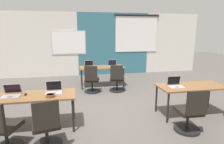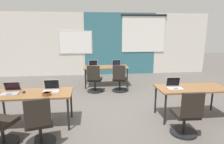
{
  "view_description": "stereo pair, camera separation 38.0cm",
  "coord_description": "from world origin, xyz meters",
  "px_view_note": "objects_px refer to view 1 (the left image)",
  "views": [
    {
      "loc": [
        -0.91,
        -4.39,
        1.96
      ],
      "look_at": [
        0.02,
        0.37,
        0.91
      ],
      "focal_mm": 29.9,
      "sensor_mm": 36.0,
      "label": 1
    },
    {
      "loc": [
        -0.53,
        -4.44,
        1.96
      ],
      "look_at": [
        0.02,
        0.37,
        0.91
      ],
      "focal_mm": 29.9,
      "sensor_mm": 36.0,
      "label": 2
    }
  ],
  "objects_px": {
    "mouse_near_left_end": "(25,94)",
    "chair_near_left_inner": "(47,128)",
    "laptop_far_left": "(89,66)",
    "desk_far_center": "(102,68)",
    "desk_near_left": "(35,98)",
    "desk_near_right": "(192,88)",
    "laptop_near_left_end": "(12,94)",
    "chair_far_right": "(117,80)",
    "chair_near_right_inner": "(190,115)",
    "laptop_near_right_inner": "(175,84)",
    "mouse_far_right": "(120,66)",
    "laptop_near_left_inner": "(54,90)",
    "snack_bowl": "(50,95)",
    "laptop_far_right": "(113,65)",
    "chair_near_left_end": "(2,131)",
    "chair_far_left": "(92,81)"
  },
  "relations": [
    {
      "from": "mouse_near_left_end",
      "to": "mouse_far_right",
      "type": "relative_size",
      "value": 0.92
    },
    {
      "from": "mouse_far_right",
      "to": "desk_far_center",
      "type": "bearing_deg",
      "value": 174.86
    },
    {
      "from": "desk_near_left",
      "to": "desk_far_center",
      "type": "distance_m",
      "value": 3.3
    },
    {
      "from": "laptop_near_left_end",
      "to": "snack_bowl",
      "type": "relative_size",
      "value": 1.9
    },
    {
      "from": "laptop_near_left_inner",
      "to": "snack_bowl",
      "type": "xyz_separation_m",
      "value": [
        -0.04,
        -0.28,
        -0.01
      ]
    },
    {
      "from": "mouse_far_right",
      "to": "laptop_near_right_inner",
      "type": "height_order",
      "value": "laptop_near_right_inner"
    },
    {
      "from": "desk_far_center",
      "to": "laptop_near_left_end",
      "type": "relative_size",
      "value": 4.75
    },
    {
      "from": "desk_near_left",
      "to": "desk_near_right",
      "type": "bearing_deg",
      "value": 0.0
    },
    {
      "from": "mouse_near_left_end",
      "to": "snack_bowl",
      "type": "height_order",
      "value": "snack_bowl"
    },
    {
      "from": "mouse_near_left_end",
      "to": "chair_near_right_inner",
      "type": "distance_m",
      "value": 3.3
    },
    {
      "from": "desk_near_left",
      "to": "desk_far_center",
      "type": "xyz_separation_m",
      "value": [
        1.75,
        2.8,
        0.0
      ]
    },
    {
      "from": "desk_near_left",
      "to": "snack_bowl",
      "type": "xyz_separation_m",
      "value": [
        0.32,
        -0.19,
        0.1
      ]
    },
    {
      "from": "chair_near_left_end",
      "to": "laptop_near_right_inner",
      "type": "distance_m",
      "value": 3.56
    },
    {
      "from": "laptop_near_right_inner",
      "to": "laptop_far_left",
      "type": "height_order",
      "value": "laptop_near_right_inner"
    },
    {
      "from": "desk_near_left",
      "to": "desk_near_right",
      "type": "xyz_separation_m",
      "value": [
        3.5,
        0.0,
        0.0
      ]
    },
    {
      "from": "chair_near_right_inner",
      "to": "desk_near_right",
      "type": "bearing_deg",
      "value": -121.79
    },
    {
      "from": "laptop_near_left_end",
      "to": "laptop_near_right_inner",
      "type": "bearing_deg",
      "value": -1.69
    },
    {
      "from": "laptop_far_right",
      "to": "snack_bowl",
      "type": "xyz_separation_m",
      "value": [
        -1.84,
        -3.02,
        -0.01
      ]
    },
    {
      "from": "desk_far_center",
      "to": "laptop_far_left",
      "type": "xyz_separation_m",
      "value": [
        -0.45,
        0.07,
        0.11
      ]
    },
    {
      "from": "mouse_far_right",
      "to": "chair_near_left_inner",
      "type": "distance_m",
      "value": 4.11
    },
    {
      "from": "chair_near_left_end",
      "to": "mouse_far_right",
      "type": "bearing_deg",
      "value": -111.01
    },
    {
      "from": "desk_far_center",
      "to": "laptop_far_right",
      "type": "relative_size",
      "value": 4.56
    },
    {
      "from": "desk_far_center",
      "to": "laptop_far_right",
      "type": "xyz_separation_m",
      "value": [
        0.41,
        0.03,
        0.11
      ]
    },
    {
      "from": "chair_near_left_end",
      "to": "mouse_far_right",
      "type": "distance_m",
      "value": 4.46
    },
    {
      "from": "laptop_near_left_end",
      "to": "mouse_near_left_end",
      "type": "height_order",
      "value": "laptop_near_left_end"
    },
    {
      "from": "laptop_far_right",
      "to": "mouse_far_right",
      "type": "bearing_deg",
      "value": -23.78
    },
    {
      "from": "chair_near_right_inner",
      "to": "desk_near_left",
      "type": "bearing_deg",
      "value": -12.06
    },
    {
      "from": "laptop_far_left",
      "to": "chair_near_left_inner",
      "type": "bearing_deg",
      "value": -107.31
    },
    {
      "from": "desk_near_left",
      "to": "snack_bowl",
      "type": "distance_m",
      "value": 0.39
    },
    {
      "from": "desk_near_right",
      "to": "laptop_far_left",
      "type": "distance_m",
      "value": 3.62
    },
    {
      "from": "chair_near_left_end",
      "to": "laptop_near_right_inner",
      "type": "bearing_deg",
      "value": -150.26
    },
    {
      "from": "laptop_far_right",
      "to": "laptop_near_right_inner",
      "type": "relative_size",
      "value": 1.02
    },
    {
      "from": "desk_near_left",
      "to": "laptop_near_left_inner",
      "type": "bearing_deg",
      "value": 14.36
    },
    {
      "from": "chair_near_right_inner",
      "to": "laptop_near_left_end",
      "type": "bearing_deg",
      "value": -10.83
    },
    {
      "from": "chair_far_right",
      "to": "chair_near_right_inner",
      "type": "bearing_deg",
      "value": 122.18
    },
    {
      "from": "chair_far_right",
      "to": "laptop_near_right_inner",
      "type": "distance_m",
      "value": 2.3
    },
    {
      "from": "laptop_far_left",
      "to": "chair_far_right",
      "type": "bearing_deg",
      "value": -45.37
    },
    {
      "from": "laptop_near_left_end",
      "to": "mouse_far_right",
      "type": "height_order",
      "value": "laptop_near_left_end"
    },
    {
      "from": "desk_near_left",
      "to": "laptop_near_right_inner",
      "type": "xyz_separation_m",
      "value": [
        3.07,
        0.0,
        0.11
      ]
    },
    {
      "from": "desk_near_right",
      "to": "chair_near_left_inner",
      "type": "height_order",
      "value": "chair_near_left_inner"
    },
    {
      "from": "mouse_near_left_end",
      "to": "chair_near_left_inner",
      "type": "relative_size",
      "value": 0.11
    },
    {
      "from": "desk_near_right",
      "to": "mouse_far_right",
      "type": "xyz_separation_m",
      "value": [
        -1.09,
        2.74,
        0.08
      ]
    },
    {
      "from": "desk_far_center",
      "to": "chair_near_right_inner",
      "type": "xyz_separation_m",
      "value": [
        1.24,
        -3.55,
        -0.28
      ]
    },
    {
      "from": "desk_far_center",
      "to": "mouse_far_right",
      "type": "height_order",
      "value": "mouse_far_right"
    },
    {
      "from": "desk_far_center",
      "to": "laptop_near_left_end",
      "type": "xyz_separation_m",
      "value": [
        -2.19,
        -2.77,
        0.11
      ]
    },
    {
      "from": "desk_near_right",
      "to": "chair_far_left",
      "type": "height_order",
      "value": "chair_far_left"
    },
    {
      "from": "chair_near_right_inner",
      "to": "chair_far_left",
      "type": "relative_size",
      "value": 1.0
    },
    {
      "from": "laptop_near_left_inner",
      "to": "chair_near_right_inner",
      "type": "bearing_deg",
      "value": -19.11
    },
    {
      "from": "chair_near_left_inner",
      "to": "desk_near_right",
      "type": "bearing_deg",
      "value": -178.75
    },
    {
      "from": "laptop_near_left_end",
      "to": "chair_near_left_inner",
      "type": "relative_size",
      "value": 0.37
    }
  ]
}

